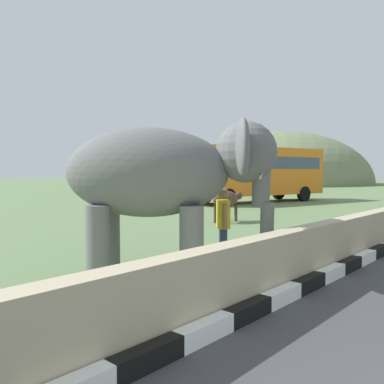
{
  "coord_description": "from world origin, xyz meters",
  "views": [
    {
      "loc": [
        -2.55,
        0.86,
        2.0
      ],
      "look_at": [
        3.21,
        6.01,
        1.6
      ],
      "focal_mm": 37.81,
      "sensor_mm": 36.0,
      "label": 1
    }
  ],
  "objects_px": {
    "elephant": "(167,175)",
    "cow_near": "(226,200)",
    "person_handler": "(223,223)",
    "bus_orange": "(256,170)"
  },
  "relations": [
    {
      "from": "bus_orange",
      "to": "cow_near",
      "type": "height_order",
      "value": "bus_orange"
    },
    {
      "from": "elephant",
      "to": "cow_near",
      "type": "xyz_separation_m",
      "value": [
        7.31,
        4.07,
        -1.05
      ]
    },
    {
      "from": "elephant",
      "to": "person_handler",
      "type": "height_order",
      "value": "elephant"
    },
    {
      "from": "bus_orange",
      "to": "elephant",
      "type": "bearing_deg",
      "value": -152.34
    },
    {
      "from": "bus_orange",
      "to": "cow_near",
      "type": "distance_m",
      "value": 10.68
    },
    {
      "from": "person_handler",
      "to": "cow_near",
      "type": "bearing_deg",
      "value": 36.4
    },
    {
      "from": "elephant",
      "to": "bus_orange",
      "type": "height_order",
      "value": "bus_orange"
    },
    {
      "from": "bus_orange",
      "to": "person_handler",
      "type": "bearing_deg",
      "value": -149.37
    },
    {
      "from": "elephant",
      "to": "cow_near",
      "type": "bearing_deg",
      "value": 29.1
    },
    {
      "from": "cow_near",
      "to": "bus_orange",
      "type": "bearing_deg",
      "value": 26.52
    }
  ]
}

